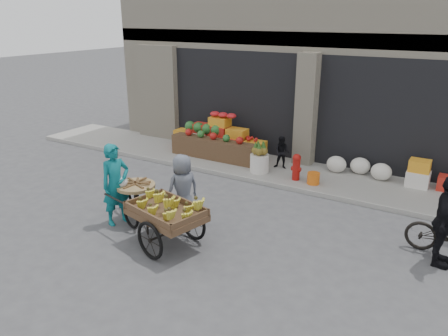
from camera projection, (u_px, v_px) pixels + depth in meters
The scene contains 14 objects.
ground at pixel (213, 235), 8.89m from camera, with size 80.00×80.00×0.00m, color #424244.
sidewalk at pixel (291, 173), 12.19m from camera, with size 18.00×2.20×0.12m, color gray.
building at pixel (343, 43), 14.27m from camera, with size 14.00×6.45×7.00m.
fruit_display at pixel (221, 138), 13.41m from camera, with size 3.10×1.12×1.24m.
pineapple_bin at pixel (259, 163), 12.04m from camera, with size 0.52×0.52×0.50m, color silver.
fire_hydrant at pixel (296, 166), 11.42m from camera, with size 0.22×0.22×0.71m.
orange_bucket at pixel (313, 178), 11.22m from camera, with size 0.32×0.32×0.30m, color orange.
right_bay_goods at pixel (395, 172), 11.29m from camera, with size 3.35×0.60×0.70m.
seated_person at pixel (282, 152), 12.26m from camera, with size 0.45×0.35×0.93m, color black.
banana_cart at pixel (164, 209), 8.29m from camera, with size 2.64×1.53×1.04m.
vendor_woman at pixel (116, 184), 9.16m from camera, with size 0.64×0.42×1.76m, color #0E6A72.
tricycle_cart at pixel (136, 196), 9.38m from camera, with size 1.45×1.07×0.95m.
vendor_grey at pixel (183, 189), 9.26m from camera, with size 0.74×0.48×1.51m, color slate.
cyclist at pixel (445, 222), 7.59m from camera, with size 0.99×0.41×1.69m, color black.
Camera 1 is at (4.28, -6.68, 4.25)m, focal length 35.00 mm.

